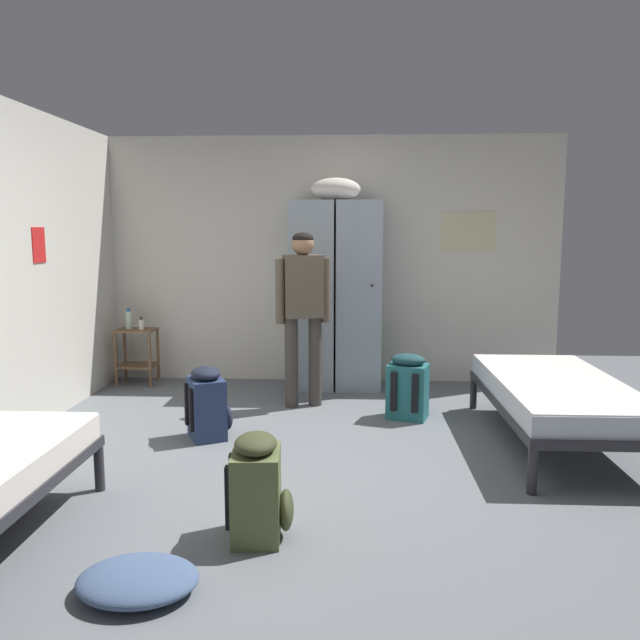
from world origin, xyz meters
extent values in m
plane|color=slate|center=(0.00, 0.00, 0.00)|extent=(7.80, 7.80, 0.00)
cube|color=beige|center=(0.00, 2.47, 1.26)|extent=(4.66, 0.06, 2.51)
cube|color=beige|center=(1.39, 2.43, 1.55)|extent=(0.55, 0.01, 0.40)
cube|color=red|center=(-2.27, 0.85, 1.45)|extent=(0.01, 0.20, 0.28)
cube|color=#8C99A3|center=(-0.17, 2.16, 0.93)|extent=(0.44, 0.52, 1.85)
cylinder|color=black|center=(-0.05, 1.88, 1.05)|extent=(0.02, 0.03, 0.02)
cube|color=#8C99A3|center=(0.29, 2.16, 0.93)|extent=(0.44, 0.52, 1.85)
cylinder|color=black|center=(0.41, 1.88, 1.05)|extent=(0.02, 0.03, 0.02)
ellipsoid|color=beige|center=(0.06, 2.16, 1.96)|extent=(0.48, 0.36, 0.22)
cylinder|color=brown|center=(-2.15, 2.04, 0.28)|extent=(0.03, 0.03, 0.55)
cylinder|color=brown|center=(-1.80, 2.04, 0.28)|extent=(0.03, 0.03, 0.55)
cylinder|color=brown|center=(-2.15, 2.31, 0.28)|extent=(0.03, 0.03, 0.55)
cylinder|color=brown|center=(-1.80, 2.31, 0.28)|extent=(0.03, 0.03, 0.55)
cube|color=brown|center=(-1.97, 2.17, 0.19)|extent=(0.38, 0.30, 0.02)
cube|color=brown|center=(-1.97, 2.17, 0.56)|extent=(0.38, 0.30, 0.02)
cylinder|color=#28282D|center=(-1.30, -0.49, 0.14)|extent=(0.06, 0.06, 0.28)
cylinder|color=#28282D|center=(2.14, 1.42, 0.14)|extent=(0.06, 0.06, 0.28)
cylinder|color=#28282D|center=(1.30, 1.42, 0.14)|extent=(0.06, 0.06, 0.28)
cylinder|color=#28282D|center=(1.30, -0.42, 0.14)|extent=(0.06, 0.06, 0.28)
cube|color=#28282D|center=(1.72, 0.50, 0.31)|extent=(0.90, 1.90, 0.06)
cube|color=silver|center=(1.72, 0.50, 0.41)|extent=(0.87, 1.84, 0.14)
cube|color=silver|center=(1.72, 0.50, 0.49)|extent=(0.86, 1.82, 0.01)
cylinder|color=#3D3833|center=(-0.10, 1.46, 0.40)|extent=(0.12, 0.12, 0.80)
cylinder|color=#3D3833|center=(-0.31, 1.40, 0.40)|extent=(0.12, 0.12, 0.80)
cube|color=brown|center=(-0.21, 1.43, 1.08)|extent=(0.37, 0.28, 0.55)
cylinder|color=brown|center=(-0.01, 1.49, 1.04)|extent=(0.08, 0.08, 0.57)
cylinder|color=brown|center=(-0.41, 1.38, 1.04)|extent=(0.08, 0.08, 0.57)
sphere|color=#936B4C|center=(-0.21, 1.43, 1.45)|extent=(0.20, 0.20, 0.20)
ellipsoid|color=black|center=(-0.21, 1.43, 1.50)|extent=(0.19, 0.19, 0.11)
cylinder|color=silver|center=(-2.05, 2.19, 0.66)|extent=(0.06, 0.06, 0.18)
cylinder|color=#2666B2|center=(-2.05, 2.19, 0.76)|extent=(0.04, 0.04, 0.03)
cylinder|color=white|center=(-1.90, 2.13, 0.62)|extent=(0.05, 0.05, 0.10)
cylinder|color=black|center=(-1.90, 2.13, 0.69)|extent=(0.03, 0.03, 0.03)
cube|color=#566038|center=(-0.26, -1.04, 0.23)|extent=(0.26, 0.34, 0.46)
ellipsoid|color=#383D23|center=(-0.11, -1.03, 0.15)|extent=(0.10, 0.25, 0.20)
ellipsoid|color=#383D23|center=(-0.26, -1.04, 0.50)|extent=(0.24, 0.30, 0.10)
cube|color=black|center=(-0.39, -1.13, 0.25)|extent=(0.03, 0.05, 0.32)
cube|color=black|center=(-0.40, -0.96, 0.25)|extent=(0.03, 0.05, 0.32)
cube|color=#23666B|center=(0.69, 1.10, 0.23)|extent=(0.38, 0.33, 0.46)
ellipsoid|color=#193D42|center=(0.74, 1.24, 0.15)|extent=(0.25, 0.15, 0.20)
ellipsoid|color=#193D42|center=(0.69, 1.10, 0.50)|extent=(0.34, 0.29, 0.10)
cube|color=black|center=(0.74, 0.94, 0.25)|extent=(0.05, 0.04, 0.32)
cube|color=black|center=(0.57, 1.00, 0.25)|extent=(0.05, 0.04, 0.32)
cube|color=navy|center=(-0.87, 0.51, 0.23)|extent=(0.35, 0.39, 0.46)
ellipsoid|color=black|center=(-0.74, 0.58, 0.15)|extent=(0.18, 0.25, 0.20)
ellipsoid|color=black|center=(-0.87, 0.51, 0.50)|extent=(0.32, 0.35, 0.10)
cube|color=black|center=(-0.96, 0.38, 0.25)|extent=(0.04, 0.06, 0.32)
cube|color=black|center=(-1.03, 0.54, 0.25)|extent=(0.04, 0.06, 0.32)
ellipsoid|color=#42567A|center=(-0.70, -1.56, 0.06)|extent=(0.53, 0.43, 0.12)
camera|label=1|loc=(0.21, -4.08, 1.56)|focal=35.51mm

